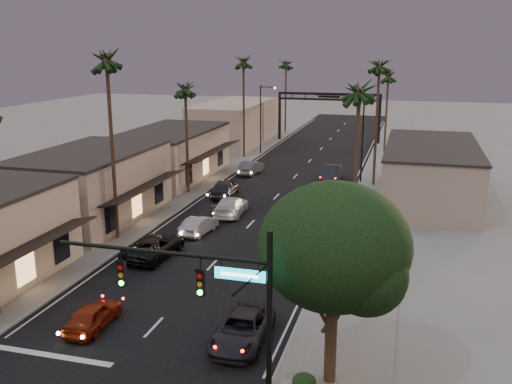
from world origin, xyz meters
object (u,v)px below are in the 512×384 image
Objects in this scene: palm_ra at (360,86)px; palm_rc at (389,73)px; palm_lb at (106,55)px; oncoming_red at (93,315)px; palm_far at (286,62)px; corner_tree at (336,252)px; curbside_near at (242,329)px; palm_ld at (243,59)px; arch at (329,105)px; traffic_signal at (219,297)px; oncoming_pickup at (154,246)px; streetlight_left at (263,114)px; streetlight_right at (360,132)px; palm_lc at (185,85)px; oncoming_silver at (199,225)px; curbside_black at (313,238)px; palm_rb at (380,62)px.

palm_ra is 40.01m from palm_rc.
oncoming_red is (5.64, -12.82, -12.71)m from palm_lb.
palm_rc is at bearing -39.64° from palm_far.
corner_tree reaches higher than curbside_near.
palm_ra is at bearing -130.12° from oncoming_red.
palm_lb is 1.07× the size of palm_ld.
traffic_signal is at bearing -85.07° from arch.
palm_ra is 3.32× the size of oncoming_red.
arch is 2.76× the size of oncoming_pickup.
palm_rc is at bearing 85.52° from curbside_near.
oncoming_red is (5.64, -45.82, -11.74)m from palm_ld.
arch is at bearing 60.03° from streetlight_left.
palm_ld is at bearing 119.02° from palm_ra.
palm_rc is at bearing 90.00° from palm_ra.
palm_ld is at bearing 110.81° from corner_tree.
palm_lc is (-15.52, -9.00, 5.14)m from streetlight_right.
palm_ld is (-14.29, 51.00, 7.33)m from traffic_signal.
palm_rc is at bearing -99.85° from oncoming_silver.
oncoming_silver is at bearing -97.61° from oncoming_pickup.
palm_ra is at bearing -155.44° from oncoming_pickup.
curbside_black is at bearing -177.23° from oncoming_silver.
palm_far is at bearing 89.69° from palm_lb.
curbside_near is at bearing -177.80° from oncoming_red.
palm_rc reaches higher than oncoming_red.
oncoming_red is (-11.56, -34.82, -11.74)m from palm_rb.
streetlight_left is at bearing -76.75° from oncoming_silver.
traffic_signal is 0.56× the size of arch.
streetlight_left is (-16.40, 50.55, -0.65)m from corner_tree.
traffic_signal is 0.70× the size of palm_lc.
streetlight_right is (-2.56, 37.55, -0.65)m from corner_tree.
arch is at bearing 94.93° from traffic_signal.
palm_lb reaches higher than oncoming_silver.
curbside_black is (-3.68, 16.62, -5.26)m from corner_tree.
oncoming_pickup is (-12.90, -24.80, -11.65)m from palm_rb.
palm_lc is 1.00× the size of palm_rc.
streetlight_left reaches higher than traffic_signal.
palm_far is at bearing 89.25° from palm_ld.
oncoming_silver is at bearing -116.39° from streetlight_right.
palm_ra is 15.96m from oncoming_silver.
oncoming_red is 0.97× the size of oncoming_silver.
corner_tree reaches higher than arch.
palm_ld is 1.00× the size of palm_rb.
palm_lc is 31.03m from curbside_near.
corner_tree is 72.96m from palm_far.
palm_rb is at bearing 85.84° from traffic_signal.
palm_lb is (-1.68, -36.00, 8.06)m from streetlight_left.
arch is at bearing 100.59° from palm_ra.
oncoming_pickup is 1.34× the size of oncoming_silver.
corner_tree is 0.58× the size of arch.
palm_rc is at bearing 58.44° from palm_lc.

